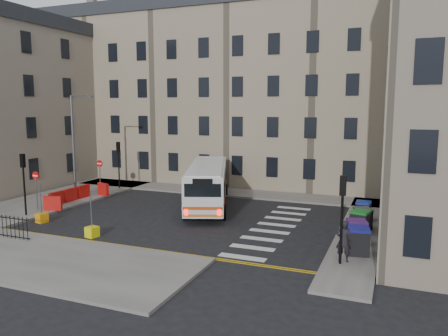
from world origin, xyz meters
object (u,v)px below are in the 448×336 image
Objects in this scene: wheelie_bin_b at (356,232)px; pedestrian at (344,241)px; bollard_chevron at (92,232)px; wheelie_bin_d at (363,218)px; wheelie_bin_a at (358,240)px; bollard_yellow at (42,218)px; wheelie_bin_e at (363,211)px; streetlamp at (73,145)px; bus at (208,183)px; wheelie_bin_c at (360,221)px.

wheelie_bin_b is 3.07m from pedestrian.
bollard_chevron is at bearing 4.84° from pedestrian.
wheelie_bin_a is at bearing -109.41° from wheelie_bin_d.
wheelie_bin_b is 2.25× the size of bollard_yellow.
wheelie_bin_b reaches higher than wheelie_bin_e.
wheelie_bin_a is 1.51m from pedestrian.
pedestrian is at bearing -18.19° from streetlamp.
bus reaches higher than bollard_chevron.
wheelie_bin_e is at bearing 105.64° from wheelie_bin_c.
wheelie_bin_b is at bearing -76.01° from wheelie_bin_c.
streetlamp is 13.57× the size of bollard_chevron.
bus reaches higher than wheelie_bin_b.
wheelie_bin_b is (11.06, -5.56, -0.98)m from bus.
wheelie_bin_a is 4.83m from wheelie_bin_d.
wheelie_bin_c reaches higher than bollard_chevron.
wheelie_bin_c is 5.29m from pedestrian.
streetlamp reaches higher than pedestrian.
bus is 13.77m from pedestrian.
wheelie_bin_c is at bearing 81.75° from wheelie_bin_a.
wheelie_bin_b is at bearing -94.79° from pedestrian.
wheelie_bin_c is 19.62m from bollard_yellow.
bus reaches higher than wheelie_bin_a.
streetlamp is at bearing 156.26° from wheelie_bin_d.
wheelie_bin_d is 19.90m from bollard_yellow.
bollard_chevron is at bearing -128.08° from bus.
wheelie_bin_e is 8.23m from pedestrian.
wheelie_bin_e is at bearing 71.69° from wheelie_bin_d.
bollard_yellow is 1.00× the size of bollard_chevron.
wheelie_bin_c is 0.99× the size of wheelie_bin_d.
bus is at bearing 177.69° from wheelie_bin_c.
wheelie_bin_a is 2.28× the size of bollard_chevron.
wheelie_bin_a is 19.25m from bollard_yellow.
wheelie_bin_d is at bearing -92.26° from pedestrian.
streetlamp is 6.03× the size of wheelie_bin_b.
bollard_chevron is (-2.94, -9.46, -1.46)m from bus.
wheelie_bin_a is 1.15× the size of wheelie_bin_e.
wheelie_bin_b is 1.00× the size of wheelie_bin_d.
bus is 11.60m from wheelie_bin_c.
bus is 9.57× the size of wheelie_bin_e.
wheelie_bin_b is 5.19m from wheelie_bin_e.
wheelie_bin_c is 0.94m from wheelie_bin_d.
pedestrian reaches higher than wheelie_bin_b.
pedestrian is 13.74m from bollard_chevron.
bollard_yellow is at bearing -151.48° from wheelie_bin_c.
bollard_yellow is (-19.02, -4.79, -0.48)m from wheelie_bin_c.
wheelie_bin_a is at bearing 2.67° from bollard_yellow.
bollard_chevron is at bearing -174.62° from wheelie_bin_d.
streetlamp is 4.13× the size of pedestrian.
bollard_chevron is (-14.02, -6.15, -0.48)m from wheelie_bin_c.
wheelie_bin_d is at bearing 26.73° from bollard_chevron.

